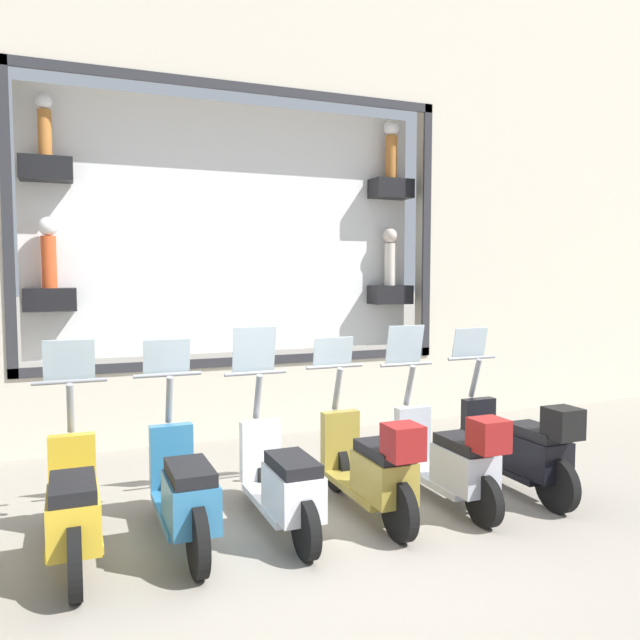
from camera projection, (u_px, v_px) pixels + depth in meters
The scene contains 8 objects.
ground_plane at pixel (353, 536), 5.20m from camera, with size 120.00×120.00×0.00m, color gray.
building_facade at pixel (238, 45), 8.14m from camera, with size 1.18×36.00×10.09m.
scooter_black_0 at pixel (521, 448), 6.14m from camera, with size 1.80×0.60×1.59m.
scooter_silver_1 at pixel (451, 458), 5.83m from camera, with size 1.79×0.60×1.64m.
scooter_olive_2 at pixel (372, 467), 5.52m from camera, with size 1.80×0.60×1.55m.
scooter_white_3 at pixel (282, 482), 5.28m from camera, with size 1.79×0.60×1.68m.
scooter_teal_4 at pixel (184, 493), 4.97m from camera, with size 1.81×0.60×1.60m.
scooter_yellow_5 at pixel (73, 508), 4.66m from camera, with size 1.80×0.61×1.62m.
Camera 1 is at (-4.58, 2.15, 2.19)m, focal length 35.00 mm.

